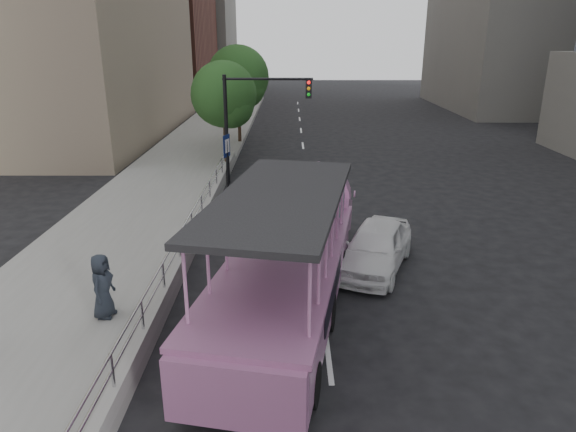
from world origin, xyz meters
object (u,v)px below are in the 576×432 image
object	(u,v)px
duck_boat	(292,258)
parking_sign	(227,160)
car	(376,247)
pedestrian_far	(102,286)
street_tree_far	(239,79)
street_tree_near	(226,97)
traffic_signal	(251,112)

from	to	relation	value
duck_boat	parking_sign	world-z (taller)	duck_boat
car	pedestrian_far	world-z (taller)	pedestrian_far
car	street_tree_far	size ratio (longest dim) A/B	0.66
pedestrian_far	street_tree_near	world-z (taller)	street_tree_near
car	pedestrian_far	size ratio (longest dim) A/B	2.61
pedestrian_far	street_tree_near	bearing A→B (deg)	2.78
parking_sign	street_tree_far	world-z (taller)	street_tree_far
duck_boat	traffic_signal	size ratio (longest dim) A/B	2.06
traffic_signal	car	bearing A→B (deg)	-65.62
car	street_tree_near	xyz separation A→B (m)	(-6.07, 13.31, 3.09)
pedestrian_far	car	bearing A→B (deg)	-57.83
duck_boat	street_tree_near	xyz separation A→B (m)	(-3.49, 15.45, 2.53)
pedestrian_far	parking_sign	xyz separation A→B (m)	(1.82, 10.55, 0.69)
pedestrian_far	traffic_signal	size ratio (longest dim) A/B	0.31
pedestrian_far	traffic_signal	xyz separation A→B (m)	(2.69, 13.32, 2.38)
traffic_signal	street_tree_near	bearing A→B (deg)	114.98
street_tree_near	street_tree_far	distance (m)	6.02
pedestrian_far	parking_sign	distance (m)	10.72
duck_boat	car	size ratio (longest dim) A/B	2.52
duck_boat	parking_sign	xyz separation A→B (m)	(-2.76, 9.25, 0.52)
street_tree_far	traffic_signal	bearing A→B (deg)	-81.57
duck_boat	pedestrian_far	bearing A→B (deg)	-164.16
street_tree_near	pedestrian_far	bearing A→B (deg)	-93.72
car	street_tree_far	bearing A→B (deg)	128.87
parking_sign	traffic_signal	world-z (taller)	traffic_signal
parking_sign	pedestrian_far	bearing A→B (deg)	-99.80
street_tree_near	duck_boat	bearing A→B (deg)	-77.28
street_tree_far	parking_sign	bearing A→B (deg)	-87.50
pedestrian_far	duck_boat	bearing A→B (deg)	-67.67
parking_sign	car	bearing A→B (deg)	-53.05
street_tree_far	duck_boat	bearing A→B (deg)	-81.28
traffic_signal	duck_boat	bearing A→B (deg)	-81.06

